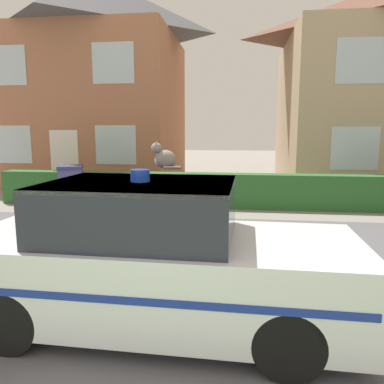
# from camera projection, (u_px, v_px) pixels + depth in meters

# --- Properties ---
(road_strip) EXTENTS (28.00, 6.78, 0.01)m
(road_strip) POSITION_uv_depth(u_px,v_px,m) (189.00, 269.00, 5.65)
(road_strip) COLOR #5B5B60
(road_strip) RESTS_ON ground
(garden_hedge) EXTENTS (11.88, 0.53, 0.93)m
(garden_hedge) POSITION_uv_depth(u_px,v_px,m) (209.00, 190.00, 10.25)
(garden_hedge) COLOR #2D662D
(garden_hedge) RESTS_ON ground
(police_car) EXTENTS (4.12, 1.68, 1.68)m
(police_car) POSITION_uv_depth(u_px,v_px,m) (155.00, 260.00, 3.91)
(police_car) COLOR black
(police_car) RESTS_ON road_strip
(cat) EXTENTS (0.32, 0.18, 0.28)m
(cat) POSITION_uv_depth(u_px,v_px,m) (163.00, 157.00, 3.87)
(cat) COLOR gray
(cat) RESTS_ON police_car
(house_left) EXTENTS (7.09, 5.90, 8.15)m
(house_left) POSITION_uv_depth(u_px,v_px,m) (92.00, 79.00, 15.09)
(house_left) COLOR #A86B4C
(house_left) RESTS_ON ground
(wheelie_bin) EXTENTS (0.80, 0.81, 1.17)m
(wheelie_bin) POSITION_uv_depth(u_px,v_px,m) (71.00, 187.00, 9.93)
(wheelie_bin) COLOR #474C8C
(wheelie_bin) RESTS_ON ground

